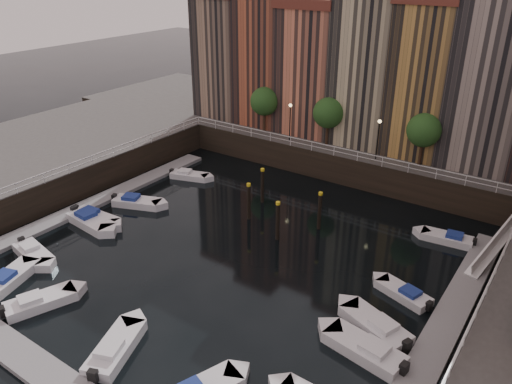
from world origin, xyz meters
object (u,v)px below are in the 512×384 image
Objects in this scene: gangway at (500,239)px; mooring_pilings at (276,205)px; boat_left_2 at (94,218)px; boat_left_1 at (90,221)px; boat_left_0 at (33,253)px.

gangway is 1.15× the size of mooring_pilings.
mooring_pilings is at bearing -165.64° from gangway.
gangway reaches higher than mooring_pilings.
mooring_pilings is at bearing 32.98° from boat_left_2.
mooring_pilings is (-17.29, -4.43, -0.27)m from gangway.
boat_left_2 is (-0.23, 0.55, -0.01)m from boat_left_1.
mooring_pilings reaches higher than boat_left_0.
mooring_pilings is 1.54× the size of boat_left_0.
mooring_pilings reaches higher than boat_left_2.
gangway is 1.62× the size of boat_left_2.
boat_left_0 is 6.48m from boat_left_2.
gangway reaches higher than boat_left_0.
boat_left_0 is at bearing -145.83° from gangway.
boat_left_1 reaches higher than boat_left_2.
boat_left_0 is at bearing -79.18° from boat_left_1.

